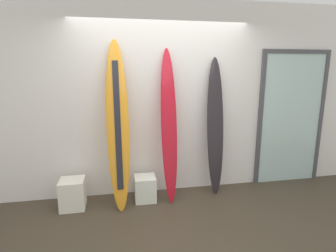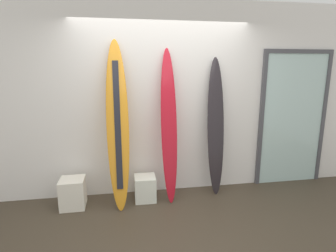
{
  "view_description": "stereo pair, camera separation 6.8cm",
  "coord_description": "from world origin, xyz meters",
  "px_view_note": "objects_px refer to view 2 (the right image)",
  "views": [
    {
      "loc": [
        -0.64,
        -2.62,
        1.84
      ],
      "look_at": [
        0.04,
        0.95,
        1.07
      ],
      "focal_mm": 28.59,
      "sensor_mm": 36.0,
      "label": 1
    },
    {
      "loc": [
        -0.57,
        -2.63,
        1.84
      ],
      "look_at": [
        0.04,
        0.95,
        1.07
      ],
      "focal_mm": 28.59,
      "sensor_mm": 36.0,
      "label": 2
    }
  ],
  "objects_px": {
    "display_block_left": "(145,188)",
    "glass_door": "(293,116)",
    "surfboard_sunset": "(118,126)",
    "surfboard_crimson": "(169,127)",
    "display_block_center": "(73,193)",
    "surfboard_charcoal": "(216,128)"
  },
  "relations": [
    {
      "from": "surfboard_charcoal",
      "to": "display_block_left",
      "type": "distance_m",
      "value": 1.34
    },
    {
      "from": "surfboard_charcoal",
      "to": "surfboard_sunset",
      "type": "bearing_deg",
      "value": -175.21
    },
    {
      "from": "surfboard_charcoal",
      "to": "display_block_left",
      "type": "xyz_separation_m",
      "value": [
        -1.06,
        -0.1,
        -0.82
      ]
    },
    {
      "from": "display_block_center",
      "to": "glass_door",
      "type": "distance_m",
      "value": 3.51
    },
    {
      "from": "surfboard_sunset",
      "to": "display_block_left",
      "type": "bearing_deg",
      "value": 3.59
    },
    {
      "from": "surfboard_sunset",
      "to": "surfboard_crimson",
      "type": "relative_size",
      "value": 1.05
    },
    {
      "from": "display_block_center",
      "to": "display_block_left",
      "type": "bearing_deg",
      "value": 1.99
    },
    {
      "from": "surfboard_crimson",
      "to": "display_block_center",
      "type": "relative_size",
      "value": 5.35
    },
    {
      "from": "surfboard_sunset",
      "to": "surfboard_charcoal",
      "type": "height_order",
      "value": "surfboard_sunset"
    },
    {
      "from": "surfboard_crimson",
      "to": "surfboard_charcoal",
      "type": "bearing_deg",
      "value": 5.55
    },
    {
      "from": "display_block_center",
      "to": "glass_door",
      "type": "xyz_separation_m",
      "value": [
        3.38,
        0.29,
        0.9
      ]
    },
    {
      "from": "surfboard_crimson",
      "to": "display_block_left",
      "type": "bearing_deg",
      "value": -175.57
    },
    {
      "from": "surfboard_sunset",
      "to": "display_block_left",
      "type": "height_order",
      "value": "surfboard_sunset"
    },
    {
      "from": "surfboard_crimson",
      "to": "surfboard_charcoal",
      "type": "relative_size",
      "value": 1.06
    },
    {
      "from": "surfboard_crimson",
      "to": "glass_door",
      "type": "height_order",
      "value": "glass_door"
    },
    {
      "from": "surfboard_sunset",
      "to": "surfboard_charcoal",
      "type": "bearing_deg",
      "value": 4.79
    },
    {
      "from": "surfboard_charcoal",
      "to": "glass_door",
      "type": "relative_size",
      "value": 0.94
    },
    {
      "from": "display_block_left",
      "to": "glass_door",
      "type": "height_order",
      "value": "glass_door"
    },
    {
      "from": "surfboard_sunset",
      "to": "glass_door",
      "type": "distance_m",
      "value": 2.76
    },
    {
      "from": "surfboard_crimson",
      "to": "display_block_center",
      "type": "bearing_deg",
      "value": -177.37
    },
    {
      "from": "surfboard_crimson",
      "to": "surfboard_charcoal",
      "type": "distance_m",
      "value": 0.71
    },
    {
      "from": "glass_door",
      "to": "display_block_center",
      "type": "bearing_deg",
      "value": -175.05
    }
  ]
}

